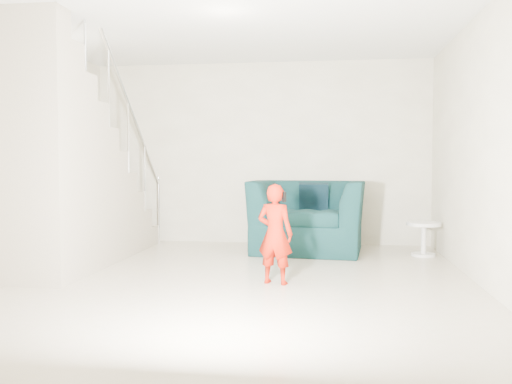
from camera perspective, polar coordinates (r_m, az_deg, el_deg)
floor at (r=5.55m, az=-3.25°, el=-9.44°), size 5.50×5.50×0.00m
ceiling at (r=5.62m, az=-3.33°, el=18.53°), size 5.50×5.50×0.00m
back_wall at (r=8.13m, az=0.42°, el=4.09°), size 5.00×0.00×5.00m
front_wall at (r=2.77m, az=-14.28°, el=6.12°), size 5.00×0.00×5.00m
right_wall at (r=5.52m, az=23.20°, el=4.37°), size 0.00×5.50×5.50m
armchair at (r=7.43m, az=5.53°, el=-2.52°), size 1.60×1.43×0.96m
toddler at (r=5.39m, az=2.02°, el=-4.43°), size 0.41×0.33×1.00m
side_table at (r=7.35m, az=17.24°, el=-4.17°), size 0.44×0.44×0.44m
staircase at (r=6.61m, az=-19.60°, el=0.68°), size 1.02×3.03×3.62m
cushion at (r=7.67m, az=6.10°, el=-0.50°), size 0.41×0.19×0.40m
throw at (r=7.43m, az=0.79°, el=-1.54°), size 0.05×0.49×0.55m
phone at (r=5.34m, az=2.99°, el=-0.53°), size 0.04×0.05×0.10m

